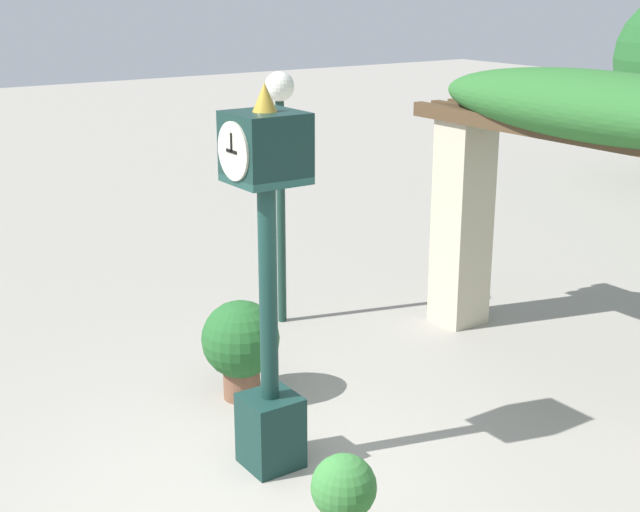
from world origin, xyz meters
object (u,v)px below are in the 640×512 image
object	(u,v)px
lamp_post	(280,140)
potted_plant_near_left	(344,498)
potted_plant_near_right	(241,343)
pedestal_clock	(268,273)

from	to	relation	value
lamp_post	potted_plant_near_left	bearing A→B (deg)	-26.30
potted_plant_near_left	potted_plant_near_right	size ratio (longest dim) A/B	0.74
pedestal_clock	potted_plant_near_right	bearing A→B (deg)	161.40
pedestal_clock	potted_plant_near_left	distance (m)	1.84
pedestal_clock	potted_plant_near_right	xyz separation A→B (m)	(-1.25, 0.42, -1.13)
lamp_post	potted_plant_near_right	bearing A→B (deg)	-42.81
pedestal_clock	potted_plant_near_left	world-z (taller)	pedestal_clock
potted_plant_near_right	lamp_post	size ratio (longest dim) A/B	0.34
pedestal_clock	potted_plant_near_left	size ratio (longest dim) A/B	4.33
potted_plant_near_right	potted_plant_near_left	bearing A→B (deg)	-13.24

